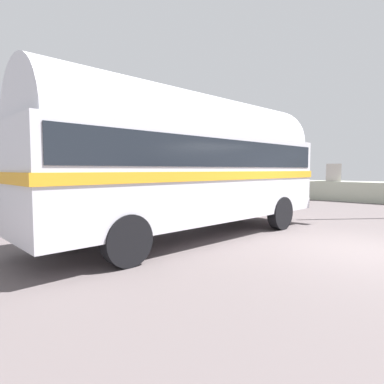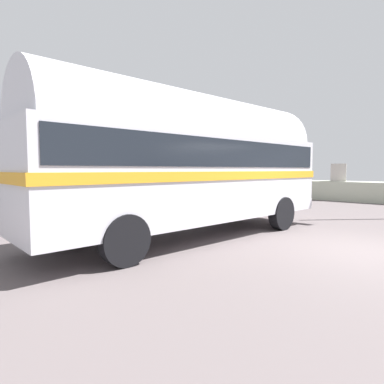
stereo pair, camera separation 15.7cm
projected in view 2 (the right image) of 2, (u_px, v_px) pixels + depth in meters
name	position (u px, v px, depth m)	size (l,w,h in m)	color
ground	(370.00, 253.00, 6.77)	(32.00, 26.00, 0.02)	#5C5253
vintage_coach	(190.00, 159.00, 8.22)	(3.16, 8.76, 3.70)	black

